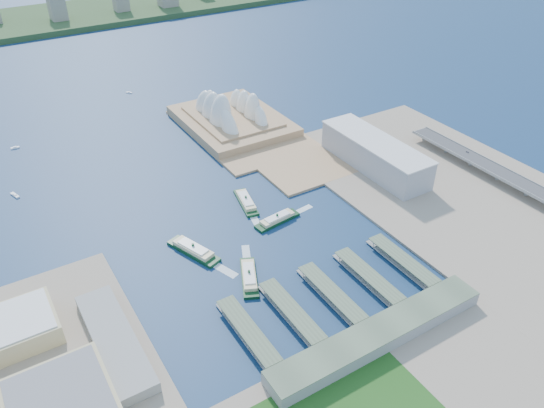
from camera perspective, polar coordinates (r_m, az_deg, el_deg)
ground at (r=516.66m, az=0.10°, el=-5.75°), size 3000.00×3000.00×0.00m
east_land at (r=626.52m, az=21.69°, el=-0.37°), size 240.00×500.00×3.00m
peninsula at (r=752.09m, az=-3.37°, el=8.01°), size 135.00×220.00×3.00m
far_shore at (r=1373.11m, az=-23.09°, el=17.82°), size 2200.00×260.00×12.00m
opera_house at (r=754.48m, az=-4.36°, el=10.61°), size 134.00×180.00×58.00m
toaster_building at (r=658.58m, az=10.99°, el=5.27°), size 45.00×155.00×35.00m
expressway at (r=662.95m, az=25.74°, el=1.29°), size 26.00×340.00×11.85m
ferry_wharves at (r=474.22m, az=6.40°, el=-9.66°), size 184.00×90.00×9.30m
terminal_building at (r=441.12m, az=11.36°, el=-13.67°), size 200.00×28.00×12.00m
far_skyline at (r=1346.29m, az=-23.23°, el=19.00°), size 1900.00×140.00×55.00m
ferry_a at (r=524.09m, az=-8.47°, el=-4.73°), size 34.89×61.83×11.38m
ferry_b at (r=588.91m, az=-2.83°, el=0.44°), size 25.06×56.32×10.33m
ferry_c at (r=490.13m, az=-2.48°, el=-7.62°), size 35.51×55.08×10.27m
ferry_d at (r=560.32m, az=0.56°, el=-1.51°), size 53.67×19.83×9.91m
boat_a at (r=671.17m, az=-25.93°, el=0.89°), size 8.10×15.43×2.89m
boat_b at (r=780.54m, az=-25.91°, el=5.49°), size 10.88×4.58×2.86m
boat_c at (r=869.74m, az=-3.80°, el=11.70°), size 8.73×12.28×2.71m
boat_e at (r=905.12m, az=-15.12°, el=11.51°), size 8.62×9.63×2.42m
car_c at (r=705.75m, az=20.29°, el=5.27°), size 1.63×4.01×1.16m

